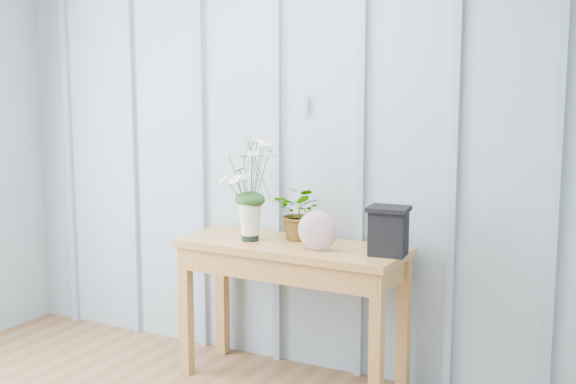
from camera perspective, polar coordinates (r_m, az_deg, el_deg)
The scene contains 5 objects.
sideboard at distance 4.61m, azimuth 0.30°, elevation -4.74°, with size 1.20×0.45×0.75m.
daisy_vase at distance 4.59m, azimuth -2.48°, elevation 1.18°, with size 0.40×0.31×0.57m.
spider_plant at distance 4.64m, azimuth 0.83°, elevation -1.34°, with size 0.26×0.23×0.29m, color #173B14.
felt_disc_vessel at distance 4.41m, azimuth 1.91°, elevation -2.53°, with size 0.21×0.06×0.21m, color #834D61.
carved_box at distance 4.34m, azimuth 6.51°, elevation -2.49°, with size 0.22×0.18×0.24m.
Camera 1 is at (2.08, -1.94, 1.80)m, focal length 55.00 mm.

